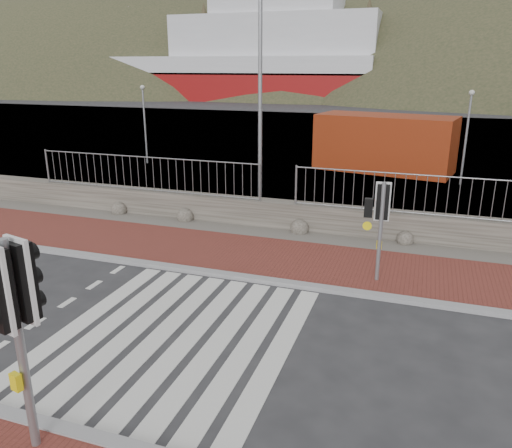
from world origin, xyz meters
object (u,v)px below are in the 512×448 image
(shipping_container, at_px, (385,143))
(ferry, at_px, (236,63))
(traffic_signal_far, at_px, (380,211))
(traffic_signal_near, at_px, (13,304))
(streetlight, at_px, (264,93))

(shipping_container, bearing_deg, ferry, 129.48)
(ferry, relative_size, traffic_signal_far, 19.69)
(traffic_signal_near, height_order, streetlight, streetlight)
(ferry, distance_m, traffic_signal_near, 75.34)
(ferry, height_order, traffic_signal_far, ferry)
(ferry, distance_m, shipping_container, 56.92)
(traffic_signal_near, bearing_deg, streetlight, 105.56)
(ferry, bearing_deg, traffic_signal_far, -66.27)
(ferry, relative_size, streetlight, 6.58)
(traffic_signal_far, height_order, shipping_container, shipping_container)
(ferry, xyz_separation_m, traffic_signal_far, (28.14, -64.02, -3.52))
(traffic_signal_near, relative_size, streetlight, 0.41)
(traffic_signal_near, distance_m, shipping_container, 21.55)
(traffic_signal_near, xyz_separation_m, streetlight, (-0.37, 11.49, 2.02))
(ferry, xyz_separation_m, shipping_container, (27.05, -49.92, -3.98))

